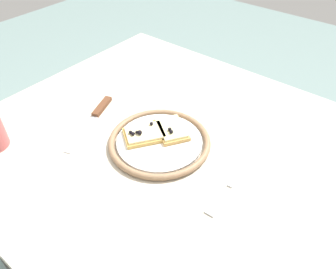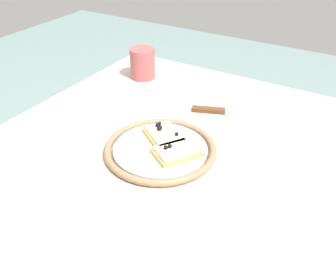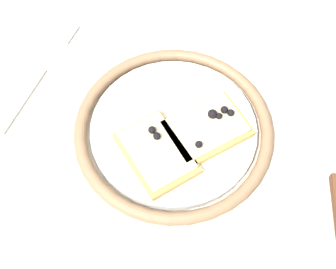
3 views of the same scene
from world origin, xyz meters
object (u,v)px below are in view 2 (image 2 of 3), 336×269
at_px(pizza_slice_far, 165,135).
at_px(cup, 142,63).
at_px(plate, 160,149).
at_px(pizza_slice_near, 177,151).
at_px(fork, 100,206).
at_px(knife, 196,109).
at_px(dining_table, 156,199).

height_order(pizza_slice_far, cup, cup).
bearing_deg(plate, pizza_slice_near, -93.02).
xyz_separation_m(fork, cup, (0.53, 0.26, 0.05)).
bearing_deg(knife, dining_table, -171.16).
xyz_separation_m(plate, knife, (0.21, 0.02, -0.00)).
relative_size(knife, cup, 2.41).
height_order(pizza_slice_far, knife, pizza_slice_far).
relative_size(plate, knife, 1.12).
distance_m(plate, cup, 0.42).
relative_size(dining_table, cup, 11.47).
bearing_deg(pizza_slice_far, cup, 41.77).
bearing_deg(knife, cup, 66.51).
bearing_deg(plate, knife, 4.65).
bearing_deg(pizza_slice_near, pizza_slice_far, 54.19).
xyz_separation_m(plate, fork, (-0.21, 0.00, -0.01)).
xyz_separation_m(knife, fork, (-0.42, -0.01, -0.00)).
distance_m(plate, pizza_slice_near, 0.05).
height_order(pizza_slice_near, fork, pizza_slice_near).
distance_m(pizza_slice_near, pizza_slice_far, 0.07).
distance_m(fork, cup, 0.60).
bearing_deg(cup, plate, -140.51).
bearing_deg(knife, pizza_slice_far, -178.26).
bearing_deg(pizza_slice_far, pizza_slice_near, -125.81).
bearing_deg(pizza_slice_far, knife, 1.74).
bearing_deg(cup, knife, -113.49).
relative_size(dining_table, knife, 4.75).
xyz_separation_m(pizza_slice_near, knife, (0.22, 0.06, -0.02)).
bearing_deg(dining_table, pizza_slice_far, 20.81).
xyz_separation_m(plate, cup, (0.32, 0.27, 0.04)).
bearing_deg(fork, pizza_slice_far, 1.79).
height_order(pizza_slice_near, cup, cup).
bearing_deg(knife, fork, -178.23).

